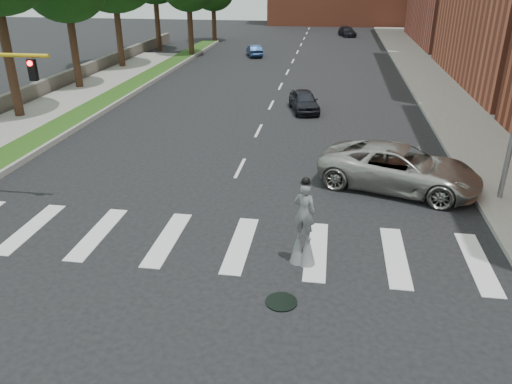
{
  "coord_description": "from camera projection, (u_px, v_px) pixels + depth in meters",
  "views": [
    {
      "loc": [
        4.03,
        -13.5,
        8.6
      ],
      "look_at": [
        1.72,
        1.66,
        1.7
      ],
      "focal_mm": 35.0,
      "sensor_mm": 36.0,
      "label": 1
    }
  ],
  "objects": [
    {
      "name": "suv_crossing",
      "position": [
        399.0,
        168.0,
        20.97
      ],
      "size": [
        7.26,
        4.92,
        1.85
      ],
      "primitive_type": "imported",
      "rotation": [
        0.0,
        0.0,
        1.27
      ],
      "color": "#A8A69F",
      "rests_on": "ground"
    },
    {
      "name": "car_far",
      "position": [
        347.0,
        32.0,
        68.6
      ],
      "size": [
        2.8,
        4.55,
        1.23
      ],
      "primitive_type": "imported",
      "rotation": [
        0.0,
        0.0,
        0.27
      ],
      "color": "black",
      "rests_on": "ground"
    },
    {
      "name": "sidewalk_right",
      "position": [
        446.0,
        93.0,
        37.05
      ],
      "size": [
        5.0,
        90.0,
        0.18
      ],
      "primitive_type": "cube",
      "color": "gray",
      "rests_on": "ground"
    },
    {
      "name": "car_near",
      "position": [
        304.0,
        101.0,
        32.59
      ],
      "size": [
        2.51,
        4.24,
        1.35
      ],
      "primitive_type": "imported",
      "rotation": [
        0.0,
        0.0,
        0.24
      ],
      "color": "black",
      "rests_on": "ground"
    },
    {
      "name": "median_curb",
      "position": [
        126.0,
        98.0,
        35.66
      ],
      "size": [
        0.2,
        60.0,
        0.28
      ],
      "primitive_type": "cube",
      "color": "gray",
      "rests_on": "ground"
    },
    {
      "name": "ground_plane",
      "position": [
        196.0,
        257.0,
        16.25
      ],
      "size": [
        160.0,
        160.0,
        0.0
      ],
      "primitive_type": "plane",
      "color": "black",
      "rests_on": "ground"
    },
    {
      "name": "grass_median",
      "position": [
        113.0,
        97.0,
        35.81
      ],
      "size": [
        2.0,
        60.0,
        0.25
      ],
      "primitive_type": "cube",
      "color": "#204313",
      "rests_on": "ground"
    },
    {
      "name": "manhole",
      "position": [
        281.0,
        302.0,
        14.03
      ],
      "size": [
        0.9,
        0.9,
        0.04
      ],
      "primitive_type": "cylinder",
      "color": "black",
      "rests_on": "ground"
    },
    {
      "name": "stone_wall",
      "position": [
        55.0,
        83.0,
        38.19
      ],
      "size": [
        0.5,
        56.0,
        1.1
      ],
      "primitive_type": "cube",
      "color": "#565149",
      "rests_on": "ground"
    },
    {
      "name": "stilt_performer",
      "position": [
        304.0,
        229.0,
        15.43
      ],
      "size": [
        0.82,
        0.65,
        2.97
      ],
      "rotation": [
        0.0,
        0.0,
        2.81
      ],
      "color": "#352015",
      "rests_on": "ground"
    },
    {
      "name": "car_mid",
      "position": [
        254.0,
        51.0,
        52.95
      ],
      "size": [
        2.32,
        3.87,
        1.2
      ],
      "primitive_type": "imported",
      "rotation": [
        0.0,
        0.0,
        3.45
      ],
      "color": "navy",
      "rests_on": "ground"
    }
  ]
}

